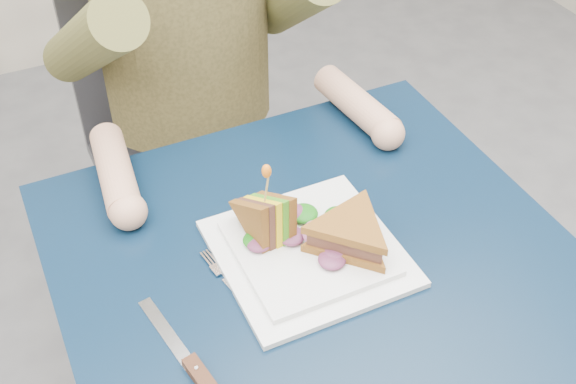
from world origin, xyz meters
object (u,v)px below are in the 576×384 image
table (323,302)px  chair (182,119)px  plate (308,251)px  fork (237,291)px  sandwich_flat (351,234)px  knife (199,375)px  sandwich_upright (268,219)px

table → chair: 0.71m
plate → fork: 0.12m
sandwich_flat → fork: size_ratio=1.16×
table → sandwich_flat: bearing=8.3°
fork → knife: knife is taller
fork → table: bearing=-4.4°
sandwich_flat → fork: bearing=178.7°
table → sandwich_flat: 0.13m
sandwich_flat → knife: sandwich_flat is taller
chair → fork: size_ratio=5.20×
sandwich_upright → chair: bearing=84.8°
knife → sandwich_upright: bearing=45.2°
knife → table: bearing=23.3°
table → chair: bearing=90.0°
chair → plate: 0.70m
sandwich_upright → knife: sandwich_upright is taller
table → fork: fork is taller
knife → chair: bearing=73.8°
chair → knife: size_ratio=4.21×
sandwich_flat → knife: bearing=-158.9°
plate → sandwich_flat: size_ratio=1.25×
table → knife: 0.27m
sandwich_flat → chair: bearing=93.6°
sandwich_flat → fork: 0.18m
sandwich_flat → knife: (-0.27, -0.11, -0.04)m
sandwich_flat → fork: (-0.18, 0.00, -0.04)m
chair → sandwich_flat: chair is taller
table → plate: bearing=109.3°
chair → plate: chair is taller
table → fork: bearing=175.6°
plate → fork: plate is taller
table → plate: size_ratio=2.88×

